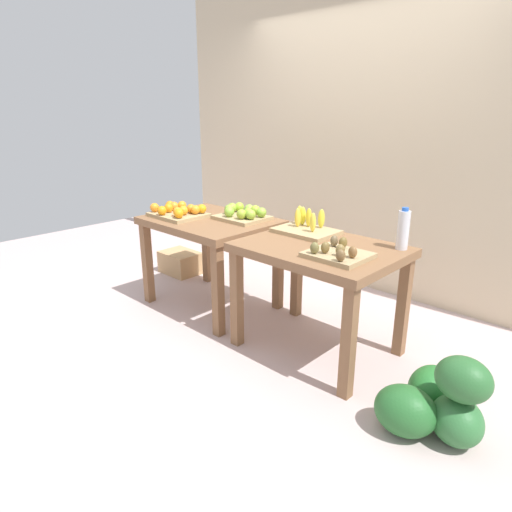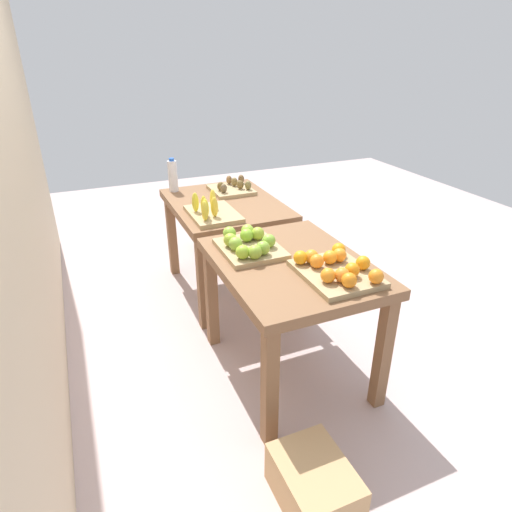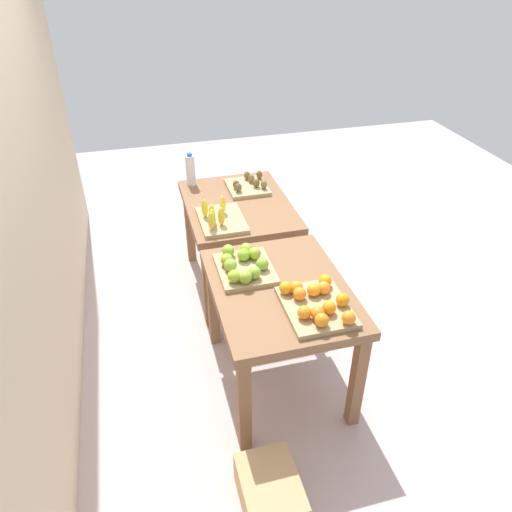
% 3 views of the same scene
% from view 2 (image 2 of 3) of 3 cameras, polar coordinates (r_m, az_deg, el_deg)
% --- Properties ---
extents(ground_plane, '(8.00, 8.00, 0.00)m').
position_cam_2_polar(ground_plane, '(3.30, -0.37, -8.68)').
color(ground_plane, '#C2ABA9').
extents(display_table_left, '(1.04, 0.80, 0.77)m').
position_cam_2_polar(display_table_left, '(2.53, 4.52, -2.99)').
color(display_table_left, brown).
rests_on(display_table_left, ground_plane).
extents(display_table_right, '(1.04, 0.80, 0.77)m').
position_cam_2_polar(display_table_right, '(3.47, -4.01, 5.25)').
color(display_table_right, brown).
rests_on(display_table_right, ground_plane).
extents(orange_bin, '(0.45, 0.37, 0.11)m').
position_cam_2_polar(orange_bin, '(2.33, 10.40, -1.64)').
color(orange_bin, tan).
rests_on(orange_bin, display_table_left).
extents(apple_bin, '(0.41, 0.34, 0.11)m').
position_cam_2_polar(apple_bin, '(2.56, -0.95, 1.53)').
color(apple_bin, tan).
rests_on(apple_bin, display_table_left).
extents(banana_crate, '(0.44, 0.32, 0.17)m').
position_cam_2_polar(banana_crate, '(3.11, -5.85, 5.77)').
color(banana_crate, tan).
rests_on(banana_crate, display_table_right).
extents(kiwi_bin, '(0.36, 0.32, 0.10)m').
position_cam_2_polar(kiwi_bin, '(3.66, -3.15, 8.79)').
color(kiwi_bin, tan).
rests_on(kiwi_bin, display_table_right).
extents(water_bottle, '(0.08, 0.08, 0.27)m').
position_cam_2_polar(water_bottle, '(3.71, -10.75, 10.20)').
color(water_bottle, silver).
rests_on(water_bottle, display_table_right).
extents(watermelon_pile, '(0.60, 0.63, 0.48)m').
position_cam_2_polar(watermelon_pile, '(4.57, -4.69, 3.94)').
color(watermelon_pile, '#2E6A35').
rests_on(watermelon_pile, ground_plane).
extents(cardboard_produce_box, '(0.40, 0.30, 0.22)m').
position_cam_2_polar(cardboard_produce_box, '(2.21, 7.51, -27.33)').
color(cardboard_produce_box, tan).
rests_on(cardboard_produce_box, ground_plane).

